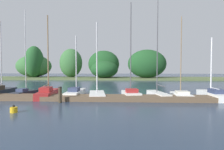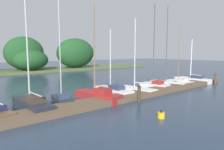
{
  "view_description": "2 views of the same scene",
  "coord_description": "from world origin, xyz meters",
  "px_view_note": "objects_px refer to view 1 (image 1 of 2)",
  "views": [
    {
      "loc": [
        4.12,
        -2.19,
        2.57
      ],
      "look_at": [
        3.22,
        15.41,
        1.88
      ],
      "focal_mm": 29.87,
      "sensor_mm": 36.0,
      "label": 1
    },
    {
      "loc": [
        -10.67,
        1.78,
        3.56
      ],
      "look_at": [
        -0.46,
        14.15,
        1.71
      ],
      "focal_mm": 31.47,
      "sensor_mm": 36.0,
      "label": 2
    }
  ],
  "objects_px": {
    "sailboat_8": "(157,93)",
    "mooring_piling_1": "(60,95)",
    "sailboat_7": "(131,92)",
    "sailboat_4": "(48,92)",
    "sailboat_5": "(76,92)",
    "sailboat_6": "(97,94)",
    "channel_buoy_0": "(14,110)",
    "sailboat_2": "(1,91)",
    "sailboat_3": "(25,92)",
    "sailboat_9": "(181,94)",
    "sailboat_10": "(212,94)"
  },
  "relations": [
    {
      "from": "sailboat_5",
      "to": "sailboat_8",
      "type": "height_order",
      "value": "sailboat_8"
    },
    {
      "from": "sailboat_3",
      "to": "sailboat_9",
      "type": "height_order",
      "value": "sailboat_3"
    },
    {
      "from": "sailboat_3",
      "to": "sailboat_9",
      "type": "bearing_deg",
      "value": -81.24
    },
    {
      "from": "sailboat_6",
      "to": "sailboat_8",
      "type": "xyz_separation_m",
      "value": [
        5.27,
        0.39,
        0.05
      ]
    },
    {
      "from": "sailboat_4",
      "to": "sailboat_7",
      "type": "bearing_deg",
      "value": -95.03
    },
    {
      "from": "sailboat_4",
      "to": "channel_buoy_0",
      "type": "height_order",
      "value": "sailboat_4"
    },
    {
      "from": "sailboat_3",
      "to": "channel_buoy_0",
      "type": "height_order",
      "value": "sailboat_3"
    },
    {
      "from": "sailboat_3",
      "to": "sailboat_6",
      "type": "distance_m",
      "value": 6.8
    },
    {
      "from": "sailboat_2",
      "to": "sailboat_6",
      "type": "bearing_deg",
      "value": -95.92
    },
    {
      "from": "sailboat_5",
      "to": "sailboat_9",
      "type": "relative_size",
      "value": 0.8
    },
    {
      "from": "sailboat_8",
      "to": "channel_buoy_0",
      "type": "height_order",
      "value": "sailboat_8"
    },
    {
      "from": "sailboat_2",
      "to": "channel_buoy_0",
      "type": "xyz_separation_m",
      "value": [
        4.92,
        -6.19,
        -0.24
      ]
    },
    {
      "from": "sailboat_6",
      "to": "channel_buoy_0",
      "type": "relative_size",
      "value": 14.22
    },
    {
      "from": "sailboat_4",
      "to": "sailboat_5",
      "type": "xyz_separation_m",
      "value": [
        2.25,
        0.91,
        -0.07
      ]
    },
    {
      "from": "sailboat_7",
      "to": "sailboat_5",
      "type": "bearing_deg",
      "value": 75.07
    },
    {
      "from": "sailboat_4",
      "to": "sailboat_6",
      "type": "distance_m",
      "value": 4.32
    },
    {
      "from": "sailboat_2",
      "to": "sailboat_9",
      "type": "distance_m",
      "value": 16.16
    },
    {
      "from": "sailboat_4",
      "to": "sailboat_9",
      "type": "bearing_deg",
      "value": -96.58
    },
    {
      "from": "sailboat_8",
      "to": "sailboat_10",
      "type": "distance_m",
      "value": 4.45
    },
    {
      "from": "sailboat_2",
      "to": "sailboat_10",
      "type": "xyz_separation_m",
      "value": [
        18.63,
        -0.53,
        -0.05
      ]
    },
    {
      "from": "sailboat_7",
      "to": "sailboat_10",
      "type": "bearing_deg",
      "value": -100.99
    },
    {
      "from": "sailboat_9",
      "to": "channel_buoy_0",
      "type": "height_order",
      "value": "sailboat_9"
    },
    {
      "from": "sailboat_4",
      "to": "sailboat_9",
      "type": "height_order",
      "value": "sailboat_4"
    },
    {
      "from": "sailboat_10",
      "to": "mooring_piling_1",
      "type": "xyz_separation_m",
      "value": [
        -12.06,
        -2.52,
        0.23
      ]
    },
    {
      "from": "sailboat_7",
      "to": "mooring_piling_1",
      "type": "relative_size",
      "value": 7.01
    },
    {
      "from": "sailboat_10",
      "to": "mooring_piling_1",
      "type": "distance_m",
      "value": 12.33
    },
    {
      "from": "mooring_piling_1",
      "to": "channel_buoy_0",
      "type": "distance_m",
      "value": 3.57
    },
    {
      "from": "channel_buoy_0",
      "to": "sailboat_9",
      "type": "bearing_deg",
      "value": 27.61
    },
    {
      "from": "mooring_piling_1",
      "to": "sailboat_8",
      "type": "bearing_deg",
      "value": 21.63
    },
    {
      "from": "channel_buoy_0",
      "to": "mooring_piling_1",
      "type": "bearing_deg",
      "value": 62.36
    },
    {
      "from": "sailboat_3",
      "to": "mooring_piling_1",
      "type": "xyz_separation_m",
      "value": [
        4.39,
        -3.32,
        0.23
      ]
    },
    {
      "from": "sailboat_6",
      "to": "sailboat_9",
      "type": "bearing_deg",
      "value": -98.01
    },
    {
      "from": "sailboat_3",
      "to": "sailboat_4",
      "type": "distance_m",
      "value": 2.57
    },
    {
      "from": "sailboat_4",
      "to": "sailboat_8",
      "type": "height_order",
      "value": "sailboat_8"
    },
    {
      "from": "sailboat_9",
      "to": "channel_buoy_0",
      "type": "relative_size",
      "value": 15.15
    },
    {
      "from": "sailboat_3",
      "to": "sailboat_5",
      "type": "height_order",
      "value": "sailboat_3"
    },
    {
      "from": "sailboat_8",
      "to": "sailboat_9",
      "type": "distance_m",
      "value": 1.96
    },
    {
      "from": "sailboat_10",
      "to": "sailboat_6",
      "type": "bearing_deg",
      "value": 89.79
    },
    {
      "from": "sailboat_3",
      "to": "sailboat_9",
      "type": "relative_size",
      "value": 1.14
    },
    {
      "from": "sailboat_4",
      "to": "mooring_piling_1",
      "type": "relative_size",
      "value": 6.09
    },
    {
      "from": "mooring_piling_1",
      "to": "channel_buoy_0",
      "type": "relative_size",
      "value": 2.57
    },
    {
      "from": "sailboat_2",
      "to": "sailboat_8",
      "type": "distance_m",
      "value": 14.21
    },
    {
      "from": "sailboat_7",
      "to": "sailboat_4",
      "type": "bearing_deg",
      "value": 84.36
    },
    {
      "from": "sailboat_3",
      "to": "channel_buoy_0",
      "type": "xyz_separation_m",
      "value": [
        2.74,
        -6.45,
        -0.19
      ]
    },
    {
      "from": "sailboat_8",
      "to": "sailboat_2",
      "type": "bearing_deg",
      "value": 79.0
    },
    {
      "from": "sailboat_3",
      "to": "sailboat_7",
      "type": "distance_m",
      "value": 9.72
    },
    {
      "from": "sailboat_7",
      "to": "sailboat_9",
      "type": "distance_m",
      "value": 4.27
    },
    {
      "from": "sailboat_5",
      "to": "sailboat_7",
      "type": "bearing_deg",
      "value": -97.1
    },
    {
      "from": "sailboat_5",
      "to": "mooring_piling_1",
      "type": "relative_size",
      "value": 4.7
    },
    {
      "from": "sailboat_8",
      "to": "mooring_piling_1",
      "type": "distance_m",
      "value": 8.23
    }
  ]
}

